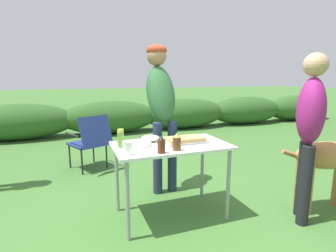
# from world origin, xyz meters

# --- Properties ---
(ground_plane) EXTENTS (60.00, 60.00, 0.00)m
(ground_plane) POSITION_xyz_m (0.00, 0.00, 0.00)
(ground_plane) COLOR #3D6B2D
(shrub_hedge) EXTENTS (14.40, 0.90, 0.80)m
(shrub_hedge) POSITION_xyz_m (-0.00, 4.20, 0.40)
(shrub_hedge) COLOR #2D5623
(shrub_hedge) RESTS_ON ground
(folding_table) EXTENTS (1.10, 0.64, 0.74)m
(folding_table) POSITION_xyz_m (0.00, 0.00, 0.66)
(folding_table) COLOR white
(folding_table) RESTS_ON ground
(food_tray) EXTENTS (0.42, 0.23, 0.06)m
(food_tray) POSITION_xyz_m (0.16, 0.01, 0.77)
(food_tray) COLOR #9E9EA3
(food_tray) RESTS_ON folding_table
(plate_stack) EXTENTS (0.23, 0.23, 0.04)m
(plate_stack) POSITION_xyz_m (-0.31, 0.04, 0.76)
(plate_stack) COLOR white
(plate_stack) RESTS_ON folding_table
(mixing_bowl) EXTENTS (0.19, 0.19, 0.06)m
(mixing_bowl) POSITION_xyz_m (-0.15, 0.19, 0.77)
(mixing_bowl) COLOR #ADBC99
(mixing_bowl) RESTS_ON folding_table
(paper_cup_stack) EXTENTS (0.08, 0.08, 0.11)m
(paper_cup_stack) POSITION_xyz_m (-0.46, -0.19, 0.80)
(paper_cup_stack) COLOR white
(paper_cup_stack) RESTS_ON folding_table
(bbq_sauce_bottle) EXTENTS (0.07, 0.07, 0.15)m
(bbq_sauce_bottle) POSITION_xyz_m (-0.18, -0.25, 0.81)
(bbq_sauce_bottle) COLOR #562314
(bbq_sauce_bottle) RESTS_ON folding_table
(relish_jar) EXTENTS (0.06, 0.06, 0.17)m
(relish_jar) POSITION_xyz_m (-0.47, 0.06, 0.82)
(relish_jar) COLOR olive
(relish_jar) RESTS_ON folding_table
(beer_bottle) EXTENTS (0.07, 0.07, 0.15)m
(beer_bottle) POSITION_xyz_m (-0.02, -0.21, 0.81)
(beer_bottle) COLOR brown
(beer_bottle) RESTS_ON folding_table
(standing_person_in_olive_jacket) EXTENTS (0.37, 0.51, 1.77)m
(standing_person_in_olive_jacket) POSITION_xyz_m (0.13, 0.68, 1.14)
(standing_person_in_olive_jacket) COLOR #232D4C
(standing_person_in_olive_jacket) RESTS_ON ground
(standing_person_in_navy_coat) EXTENTS (0.41, 0.42, 1.59)m
(standing_person_in_navy_coat) POSITION_xyz_m (1.18, -0.52, 0.96)
(standing_person_in_navy_coat) COLOR black
(standing_person_in_navy_coat) RESTS_ON ground
(dog) EXTENTS (1.00, 0.47, 0.80)m
(dog) POSITION_xyz_m (1.60, -0.46, 0.55)
(dog) COLOR #B27A42
(dog) RESTS_ON ground
(camp_chair_green_behind_table) EXTENTS (0.66, 0.73, 0.83)m
(camp_chair_green_behind_table) POSITION_xyz_m (-0.65, 1.64, 0.47)
(camp_chair_green_behind_table) COLOR navy
(camp_chair_green_behind_table) RESTS_ON ground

